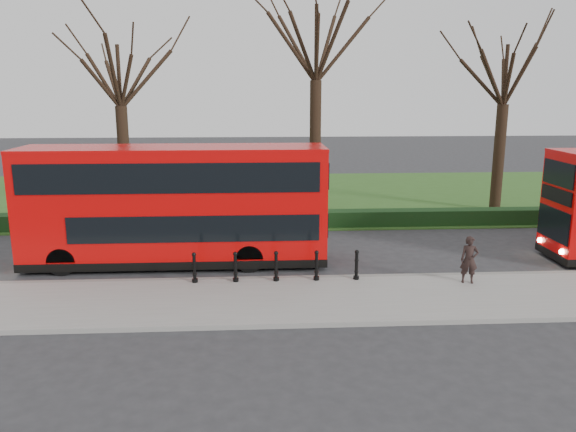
{
  "coord_description": "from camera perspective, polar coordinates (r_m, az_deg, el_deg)",
  "views": [
    {
      "loc": [
        -1.13,
        -19.62,
        6.56
      ],
      "look_at": [
        0.02,
        0.5,
        2.0
      ],
      "focal_mm": 35.0,
      "sensor_mm": 36.0,
      "label": 1
    }
  ],
  "objects": [
    {
      "name": "grass_verge",
      "position": [
        35.25,
        -1.37,
        2.07
      ],
      "size": [
        60.0,
        18.0,
        0.06
      ],
      "primitive_type": "cube",
      "color": "#2C521B",
      "rests_on": "ground"
    },
    {
      "name": "tree_mid",
      "position": [
        29.91,
        2.9,
        17.95
      ],
      "size": [
        8.16,
        8.16,
        12.75
      ],
      "color": "black",
      "rests_on": "ground"
    },
    {
      "name": "pavement",
      "position": [
        17.87,
        0.59,
        -8.52
      ],
      "size": [
        60.0,
        4.0,
        0.15
      ],
      "primitive_type": "cube",
      "color": "gray",
      "rests_on": "ground"
    },
    {
      "name": "tree_left",
      "position": [
        30.42,
        -16.84,
        14.12
      ],
      "size": [
        6.67,
        6.67,
        10.41
      ],
      "color": "black",
      "rests_on": "ground"
    },
    {
      "name": "tree_right",
      "position": [
        32.42,
        21.28,
        13.83
      ],
      "size": [
        6.73,
        6.73,
        10.52
      ],
      "color": "black",
      "rests_on": "ground"
    },
    {
      "name": "yellow_line_outer",
      "position": [
        20.05,
        0.15,
        -6.33
      ],
      "size": [
        60.0,
        0.1,
        0.01
      ],
      "primitive_type": "cube",
      "color": "yellow",
      "rests_on": "ground"
    },
    {
      "name": "kerb",
      "position": [
        19.75,
        0.2,
        -6.42
      ],
      "size": [
        60.0,
        0.25,
        0.16
      ],
      "primitive_type": "cube",
      "color": "slate",
      "rests_on": "ground"
    },
    {
      "name": "bollard_row",
      "position": [
        19.21,
        -1.21,
        -5.17
      ],
      "size": [
        5.69,
        0.15,
        1.0
      ],
      "color": "black",
      "rests_on": "pavement"
    },
    {
      "name": "pedestrian",
      "position": [
        19.9,
        17.94,
        -4.25
      ],
      "size": [
        0.66,
        0.5,
        1.61
      ],
      "primitive_type": "imported",
      "rotation": [
        0.0,
        0.0,
        -0.22
      ],
      "color": "black",
      "rests_on": "pavement"
    },
    {
      "name": "hedge",
      "position": [
        27.15,
        -0.79,
        -0.36
      ],
      "size": [
        60.0,
        0.9,
        0.8
      ],
      "primitive_type": "cube",
      "color": "black",
      "rests_on": "ground"
    },
    {
      "name": "yellow_line_inner",
      "position": [
        20.24,
        0.12,
        -6.14
      ],
      "size": [
        60.0,
        0.1,
        0.01
      ],
      "primitive_type": "cube",
      "color": "yellow",
      "rests_on": "ground"
    },
    {
      "name": "ground",
      "position": [
        20.72,
        0.03,
        -5.71
      ],
      "size": [
        120.0,
        120.0,
        0.0
      ],
      "primitive_type": "plane",
      "color": "#28282B",
      "rests_on": "ground"
    },
    {
      "name": "bus_lead",
      "position": [
        21.51,
        -11.38,
        0.97
      ],
      "size": [
        11.28,
        2.59,
        4.49
      ],
      "color": "#C10606",
      "rests_on": "ground"
    }
  ]
}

